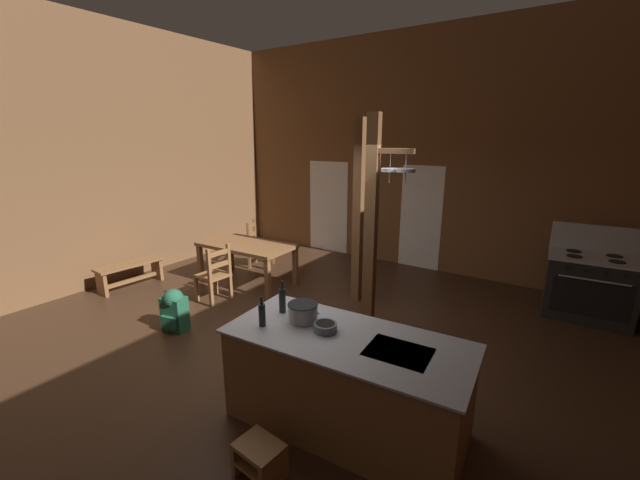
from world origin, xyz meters
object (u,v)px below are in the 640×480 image
(dining_table, at_px, (247,248))
(bench_along_left_wall, at_px, (130,271))
(bottle_tall_on_counter, at_px, (282,300))
(bottle_short_on_counter, at_px, (262,314))
(step_stool, at_px, (260,458))
(stockpot_on_counter, at_px, (303,312))
(backpack, at_px, (174,309))
(ladderback_chair_by_post, at_px, (215,275))
(kitchen_island, at_px, (346,382))
(mixing_bowl_on_counter, at_px, (325,327))
(stove_range, at_px, (589,286))
(ladderback_chair_near_window, at_px, (258,245))

(dining_table, bearing_deg, bench_along_left_wall, -140.25)
(bottle_tall_on_counter, height_order, bottle_short_on_counter, bottle_tall_on_counter)
(step_stool, xyz_separation_m, bench_along_left_wall, (-4.61, 1.72, 0.12))
(stockpot_on_counter, bearing_deg, backpack, 174.16)
(ladderback_chair_by_post, height_order, bottle_short_on_counter, bottle_short_on_counter)
(kitchen_island, distance_m, stockpot_on_counter, 0.74)
(bench_along_left_wall, bearing_deg, mixing_bowl_on_counter, -10.44)
(dining_table, xyz_separation_m, mixing_bowl_on_counter, (3.09, -2.17, 0.29))
(dining_table, bearing_deg, stove_range, 19.10)
(stove_range, bearing_deg, step_stool, -113.55)
(bench_along_left_wall, bearing_deg, dining_table, 39.75)
(step_stool, relative_size, backpack, 0.64)
(backpack, height_order, bottle_tall_on_counter, bottle_tall_on_counter)
(stove_range, relative_size, dining_table, 0.76)
(backpack, xyz_separation_m, bottle_short_on_counter, (2.12, -0.53, 0.70))
(dining_table, height_order, bottle_tall_on_counter, bottle_tall_on_counter)
(dining_table, xyz_separation_m, bottle_tall_on_counter, (2.53, -2.08, 0.38))
(ladderback_chair_by_post, relative_size, bench_along_left_wall, 0.84)
(stove_range, bearing_deg, kitchen_island, -114.91)
(step_stool, xyz_separation_m, mixing_bowl_on_counter, (0.05, 0.86, 0.76))
(ladderback_chair_by_post, xyz_separation_m, bench_along_left_wall, (-1.73, -0.41, -0.16))
(mixing_bowl_on_counter, bearing_deg, bottle_tall_on_counter, 171.14)
(mixing_bowl_on_counter, distance_m, bottle_tall_on_counter, 0.58)
(step_stool, distance_m, ladderback_chair_by_post, 3.59)
(stove_range, distance_m, dining_table, 5.44)
(step_stool, relative_size, stockpot_on_counter, 1.08)
(ladderback_chair_by_post, distance_m, backpack, 1.02)
(kitchen_island, height_order, stove_range, stove_range)
(kitchen_island, xyz_separation_m, bench_along_left_wall, (-4.88, 0.85, -0.15))
(step_stool, distance_m, bottle_tall_on_counter, 1.38)
(dining_table, height_order, bottle_short_on_counter, bottle_short_on_counter)
(kitchen_island, height_order, dining_table, kitchen_island)
(bench_along_left_wall, height_order, backpack, backpack)
(ladderback_chair_near_window, height_order, stockpot_on_counter, stockpot_on_counter)
(kitchen_island, relative_size, mixing_bowl_on_counter, 10.50)
(bottle_short_on_counter, bearing_deg, ladderback_chair_by_post, 147.84)
(dining_table, relative_size, ladderback_chair_near_window, 1.82)
(ladderback_chair_near_window, xyz_separation_m, mixing_bowl_on_counter, (3.56, -2.97, 0.49))
(bottle_tall_on_counter, relative_size, bottle_short_on_counter, 1.15)
(kitchen_island, relative_size, dining_table, 1.28)
(ladderback_chair_near_window, relative_size, stockpot_on_counter, 2.67)
(mixing_bowl_on_counter, bearing_deg, kitchen_island, 2.16)
(step_stool, height_order, bottle_tall_on_counter, bottle_tall_on_counter)
(kitchen_island, relative_size, stove_range, 1.68)
(stockpot_on_counter, distance_m, mixing_bowl_on_counter, 0.29)
(kitchen_island, bearing_deg, mixing_bowl_on_counter, -177.84)
(stove_range, height_order, backpack, stove_range)
(dining_table, xyz_separation_m, stockpot_on_counter, (2.81, -2.12, 0.34))
(bottle_short_on_counter, bearing_deg, backpack, 165.88)
(dining_table, distance_m, bench_along_left_wall, 2.08)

